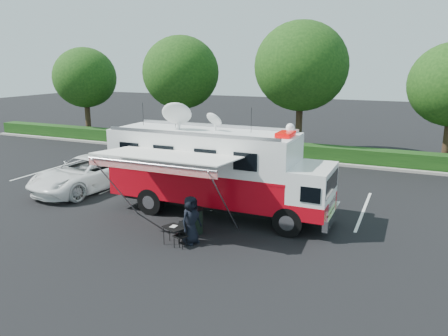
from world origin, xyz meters
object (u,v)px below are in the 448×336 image
Objects in this scene: white_suv at (89,189)px; trash_bin at (195,220)px; folding_table at (174,228)px; command_truck at (217,170)px.

trash_bin is (7.56, -2.91, 0.48)m from white_suv.
folding_table is 1.26m from trash_bin.
white_suv is at bearing 158.98° from trash_bin.
white_suv is 6.28× the size of trash_bin.
command_truck is at bearing 88.45° from folding_table.
command_truck is at bearing 2.93° from white_suv.
white_suv is at bearing 174.41° from command_truck.
folding_table is (7.40, -4.15, 0.60)m from white_suv.
command_truck is 1.56× the size of white_suv.
trash_bin reaches higher than folding_table.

